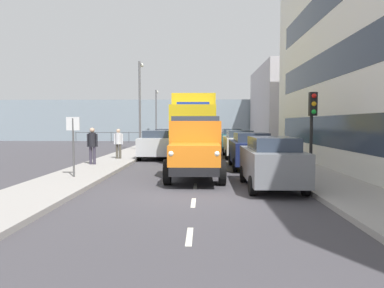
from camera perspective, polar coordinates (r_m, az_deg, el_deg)
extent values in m
plane|color=#423F44|center=(20.74, 1.05, -2.59)|extent=(80.00, 80.00, 0.00)
cube|color=#9E9993|center=(21.20, 13.81, -2.35)|extent=(2.40, 37.58, 0.15)
cube|color=#9E9993|center=(21.31, -11.65, -2.29)|extent=(2.40, 37.58, 0.15)
cube|color=silver|center=(6.93, -0.41, -14.80)|extent=(0.12, 1.10, 0.01)
cube|color=silver|center=(9.65, 0.23, -9.55)|extent=(0.12, 1.10, 0.01)
cube|color=silver|center=(12.11, 0.54, -6.88)|extent=(0.12, 1.10, 0.01)
cube|color=silver|center=(14.87, 0.77, -4.95)|extent=(0.12, 1.10, 0.01)
cube|color=silver|center=(17.17, 0.90, -3.83)|extent=(0.12, 1.10, 0.01)
cube|color=silver|center=(19.85, 1.02, -2.84)|extent=(0.12, 1.10, 0.01)
cube|color=silver|center=(22.80, 1.11, -2.03)|extent=(0.12, 1.10, 0.01)
cube|color=silver|center=(25.75, 1.19, -1.40)|extent=(0.12, 1.10, 0.01)
cube|color=silver|center=(28.35, 1.24, -0.96)|extent=(0.12, 1.10, 0.01)
cube|color=silver|center=(31.21, 1.28, -0.56)|extent=(0.12, 1.10, 0.01)
cube|color=silver|center=(34.08, 1.32, -0.22)|extent=(0.12, 1.10, 0.01)
cube|color=silver|center=(36.78, 1.35, 0.04)|extent=(0.12, 1.10, 0.01)
cube|color=#2D3847|center=(14.01, 25.57, 1.57)|extent=(0.08, 22.51, 1.40)
cube|color=#2D3847|center=(14.25, 25.89, 13.72)|extent=(0.08, 22.51, 1.40)
cube|color=#B7B2B7|center=(36.79, 16.00, 5.95)|extent=(6.76, 11.96, 7.75)
cube|color=#84939E|center=(42.42, 1.41, 3.87)|extent=(80.00, 0.80, 5.00)
cylinder|color=#4C5156|center=(41.21, 21.24, 1.01)|extent=(0.08, 0.08, 1.20)
cylinder|color=#4C5156|center=(40.59, 18.58, 1.03)|extent=(0.08, 0.08, 1.20)
cylinder|color=#4C5156|center=(40.05, 15.84, 1.05)|extent=(0.08, 0.08, 1.20)
cylinder|color=#4C5156|center=(39.61, 13.03, 1.06)|extent=(0.08, 0.08, 1.20)
cylinder|color=#4C5156|center=(39.27, 10.17, 1.08)|extent=(0.08, 0.08, 1.20)
cylinder|color=#4C5156|center=(39.03, 7.26, 1.09)|extent=(0.08, 0.08, 1.20)
cylinder|color=#4C5156|center=(38.89, 4.32, 1.10)|extent=(0.08, 0.08, 1.20)
cylinder|color=#4C5156|center=(38.85, 1.38, 1.10)|extent=(0.08, 0.08, 1.20)
cylinder|color=#4C5156|center=(38.91, -1.57, 1.11)|extent=(0.08, 0.08, 1.20)
cylinder|color=#4C5156|center=(39.08, -4.50, 1.11)|extent=(0.08, 0.08, 1.20)
cylinder|color=#4C5156|center=(39.35, -7.40, 1.11)|extent=(0.08, 0.08, 1.20)
cylinder|color=#4C5156|center=(39.71, -10.25, 1.10)|extent=(0.08, 0.08, 1.20)
cylinder|color=#4C5156|center=(40.18, -13.04, 1.09)|extent=(0.08, 0.08, 1.20)
cylinder|color=#4C5156|center=(40.73, -15.76, 1.08)|extent=(0.08, 0.08, 1.20)
cylinder|color=#4C5156|center=(41.38, -18.40, 1.07)|extent=(0.08, 0.08, 1.20)
cube|color=#4C5156|center=(38.83, 1.38, 1.87)|extent=(28.00, 0.08, 0.08)
cube|color=black|center=(13.97, 0.61, -3.03)|extent=(1.64, 5.60, 0.30)
cube|color=orange|center=(12.08, 0.44, -1.66)|extent=(1.72, 1.90, 0.70)
cube|color=silver|center=(11.19, 0.33, -2.22)|extent=(1.16, 0.08, 0.56)
sphere|color=white|center=(11.18, 4.10, -1.57)|extent=(0.20, 0.20, 0.20)
sphere|color=white|center=(11.22, -3.42, -1.55)|extent=(0.20, 0.20, 0.20)
cube|color=orange|center=(13.55, 0.58, 1.33)|extent=(1.93, 1.34, 1.15)
cube|color=#2D3847|center=(13.54, 0.59, 3.34)|extent=(1.78, 1.23, 0.56)
cube|color=#2D2319|center=(15.28, 0.71, -1.61)|extent=(2.10, 2.80, 0.16)
cube|color=black|center=(15.27, 4.50, -0.42)|extent=(0.08, 2.80, 0.56)
cube|color=black|center=(15.31, -3.06, -0.41)|extent=(0.08, 2.80, 0.56)
cylinder|color=black|center=(12.34, 4.96, -4.61)|extent=(0.24, 0.90, 0.90)
cylinder|color=black|center=(12.38, -4.04, -4.58)|extent=(0.24, 0.90, 0.90)
cylinder|color=black|center=(15.53, 4.29, -2.95)|extent=(0.24, 0.90, 0.90)
cylinder|color=black|center=(15.56, -2.84, -2.93)|extent=(0.24, 0.90, 0.90)
cube|color=gold|center=(18.77, 0.17, 2.35)|extent=(2.40, 2.21, 2.60)
cube|color=#2D3847|center=(18.77, 0.17, 4.10)|extent=(2.20, 2.04, 0.80)
cube|color=#1933B2|center=(18.80, 0.17, 6.62)|extent=(1.75, 0.20, 0.16)
cube|color=gold|center=(22.77, 0.44, 3.92)|extent=(2.50, 5.95, 3.00)
cube|color=black|center=(21.88, 0.39, -0.43)|extent=(2.00, 8.07, 0.36)
cylinder|color=black|center=(18.93, 3.66, -1.59)|extent=(0.28, 1.04, 1.04)
cylinder|color=black|center=(18.99, -3.30, -1.57)|extent=(0.28, 1.04, 1.04)
cylinder|color=black|center=(22.53, 3.35, -0.78)|extent=(0.28, 1.04, 1.04)
cylinder|color=black|center=(22.58, -2.49, -0.77)|extent=(0.28, 1.04, 1.04)
cylinder|color=black|center=(24.65, 3.21, -0.42)|extent=(0.28, 1.04, 1.04)
cylinder|color=black|center=(24.70, -2.13, -0.41)|extent=(0.28, 1.04, 1.04)
cube|color=slate|center=(11.92, 12.79, -3.26)|extent=(1.67, 3.87, 1.00)
cube|color=#2D3847|center=(11.67, 13.03, 0.09)|extent=(1.37, 2.13, 0.42)
cylinder|color=black|center=(13.04, 8.32, -4.86)|extent=(0.18, 0.60, 0.60)
cylinder|color=black|center=(13.32, 15.13, -4.77)|extent=(0.18, 0.60, 0.60)
cylinder|color=black|center=(10.69, 9.79, -6.70)|extent=(0.18, 0.60, 0.60)
cylinder|color=black|center=(11.03, 18.03, -6.51)|extent=(0.18, 0.60, 0.60)
cube|color=navy|center=(16.97, 9.47, -1.26)|extent=(1.77, 3.91, 1.00)
cube|color=#2D3847|center=(16.73, 9.59, 1.11)|extent=(1.45, 2.15, 0.42)
cylinder|color=black|center=(18.13, 6.30, -2.52)|extent=(0.18, 0.60, 0.60)
cylinder|color=black|center=(18.34, 11.55, -2.50)|extent=(0.18, 0.60, 0.60)
cylinder|color=black|center=(15.73, 7.00, -3.43)|extent=(0.18, 0.60, 0.60)
cylinder|color=black|center=(15.97, 13.03, -3.39)|extent=(0.18, 0.60, 0.60)
cube|color=white|center=(22.21, 7.64, -0.15)|extent=(1.78, 4.21, 1.00)
cube|color=#2D3847|center=(21.98, 7.71, 1.67)|extent=(1.46, 2.32, 0.42)
cylinder|color=black|center=(23.48, 5.25, -1.16)|extent=(0.18, 0.60, 0.60)
cylinder|color=black|center=(23.64, 9.35, -1.16)|extent=(0.18, 0.60, 0.60)
cylinder|color=black|center=(20.88, 5.69, -1.73)|extent=(0.18, 0.60, 0.60)
cylinder|color=black|center=(21.07, 10.28, -1.73)|extent=(0.18, 0.60, 0.60)
cube|color=#1E6670|center=(28.18, 6.39, 0.61)|extent=(1.65, 4.03, 1.00)
cube|color=#2D3847|center=(27.96, 6.43, 2.05)|extent=(1.36, 2.22, 0.42)
cylinder|color=black|center=(29.41, 4.66, -0.24)|extent=(0.18, 0.60, 0.60)
cylinder|color=black|center=(29.53, 7.71, -0.24)|extent=(0.18, 0.60, 0.60)
cylinder|color=black|center=(26.92, 4.93, -0.58)|extent=(0.18, 0.60, 0.60)
cylinder|color=black|center=(27.05, 8.25, -0.58)|extent=(0.18, 0.60, 0.60)
cube|color=#B7BABF|center=(21.54, -5.68, -0.24)|extent=(1.87, 4.27, 1.00)
cube|color=#2D3847|center=(21.71, -5.62, 1.66)|extent=(1.53, 2.35, 0.42)
cylinder|color=black|center=(20.17, -3.65, -1.91)|extent=(0.18, 0.60, 0.60)
cylinder|color=black|center=(20.41, -8.62, -1.87)|extent=(0.18, 0.60, 0.60)
cylinder|color=black|center=(22.80, -3.03, -1.29)|extent=(0.18, 0.60, 0.60)
cylinder|color=black|center=(23.01, -7.43, -1.27)|extent=(0.18, 0.60, 0.60)
cube|color=maroon|center=(27.08, -4.15, 0.51)|extent=(1.86, 4.12, 1.00)
cube|color=#2D3847|center=(27.26, -4.11, 2.02)|extent=(1.53, 2.27, 0.42)
cylinder|color=black|center=(25.77, -2.48, -0.74)|extent=(0.18, 0.60, 0.60)
cylinder|color=black|center=(25.96, -6.38, -0.73)|extent=(0.18, 0.60, 0.60)
cylinder|color=black|center=(28.31, -2.10, -0.37)|extent=(0.18, 0.60, 0.60)
cylinder|color=black|center=(28.48, -5.65, -0.36)|extent=(0.18, 0.60, 0.60)
cylinder|color=#383342|center=(17.78, -15.64, -1.82)|extent=(0.14, 0.14, 0.87)
cylinder|color=#383342|center=(17.84, -16.19, -1.81)|extent=(0.14, 0.14, 0.87)
cylinder|color=black|center=(17.76, -15.95, 0.70)|extent=(0.34, 0.34, 0.69)
cylinder|color=black|center=(17.69, -15.27, 0.59)|extent=(0.09, 0.09, 0.63)
cylinder|color=black|center=(17.83, -16.62, 0.58)|extent=(0.09, 0.09, 0.63)
sphere|color=tan|center=(17.74, -15.98, 2.19)|extent=(0.24, 0.24, 0.24)
cylinder|color=#4C473D|center=(20.36, -11.64, -1.18)|extent=(0.14, 0.14, 0.82)
cylinder|color=#4C473D|center=(20.41, -12.13, -1.18)|extent=(0.14, 0.14, 0.82)
cylinder|color=silver|center=(20.34, -11.91, 0.89)|extent=(0.34, 0.34, 0.65)
cylinder|color=silver|center=(20.29, -11.31, 0.80)|extent=(0.09, 0.09, 0.60)
cylinder|color=silver|center=(20.39, -12.51, 0.80)|extent=(0.09, 0.09, 0.60)
sphere|color=tan|center=(20.33, -11.93, 2.12)|extent=(0.22, 0.22, 0.22)
cylinder|color=black|center=(14.29, 18.86, 1.55)|extent=(0.12, 0.12, 3.20)
cube|color=black|center=(14.17, 19.12, 6.18)|extent=(0.28, 0.24, 0.90)
sphere|color=red|center=(14.08, 19.29, 7.42)|extent=(0.18, 0.18, 0.18)
sphere|color=orange|center=(14.06, 19.27, 6.21)|extent=(0.18, 0.18, 0.18)
sphere|color=green|center=(14.05, 19.24, 4.98)|extent=(0.18, 0.18, 0.18)
cylinder|color=#59595B|center=(26.75, -8.51, 6.17)|extent=(0.16, 0.16, 6.64)
cylinder|color=#59595B|center=(27.53, -8.40, 12.84)|extent=(0.10, 0.90, 0.10)
sphere|color=silver|center=(27.96, -8.24, 12.59)|extent=(0.32, 0.32, 0.32)
cylinder|color=#59595B|center=(38.76, -5.87, 4.59)|extent=(0.16, 0.16, 5.65)
cylinder|color=#59595B|center=(39.36, -5.80, 8.55)|extent=(0.10, 0.90, 0.10)
sphere|color=silver|center=(39.80, -5.72, 8.42)|extent=(0.32, 0.32, 0.32)
cylinder|color=#4C4C4C|center=(13.83, -18.77, -0.58)|extent=(0.07, 0.07, 2.20)
cube|color=silver|center=(13.80, -18.84, 3.15)|extent=(0.50, 0.04, 0.50)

